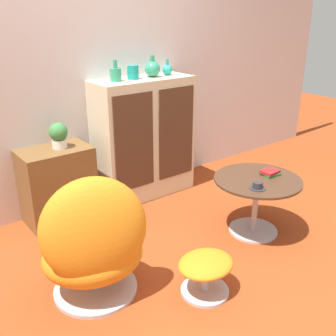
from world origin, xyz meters
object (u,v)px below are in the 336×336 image
egg_chair (94,244)px  potted_plant (59,135)px  sideboard (144,138)px  tv_console (58,185)px  vase_leftmost (116,74)px  vase_rightmost (167,69)px  vase_inner_left (133,72)px  teacup (258,186)px  book_stack (270,173)px  coffee_table (256,195)px  ottoman (206,269)px  vase_inner_right (152,69)px

egg_chair → potted_plant: (0.28, 1.06, 0.37)m
sideboard → tv_console: size_ratio=1.75×
vase_leftmost → vase_rightmost: size_ratio=1.19×
vase_inner_left → teacup: vase_inner_left is taller
vase_inner_left → book_stack: vase_inner_left is taller
coffee_table → egg_chair: bearing=176.4°
teacup → book_stack: (0.27, 0.11, -0.00)m
book_stack → sideboard: bearing=109.4°
sideboard → coffee_table: (0.27, -1.13, -0.23)m
tv_console → teacup: tv_console is taller
sideboard → vase_rightmost: vase_rightmost is taller
vase_rightmost → teacup: bearing=-96.7°
vase_leftmost → book_stack: vase_leftmost is taller
coffee_table → vase_leftmost: (-0.54, 1.14, 0.84)m
book_stack → ottoman: bearing=-162.7°
sideboard → coffee_table: sideboard is taller
tv_console → coffee_table: 1.61m
vase_leftmost → book_stack: 1.50m
tv_console → vase_inner_left: bearing=-0.7°
tv_console → teacup: bearing=-51.8°
vase_inner_left → teacup: (0.22, -1.25, -0.68)m
coffee_table → vase_rightmost: vase_rightmost is taller
sideboard → ottoman: sideboard is taller
egg_chair → vase_leftmost: 1.55m
teacup → vase_rightmost: bearing=83.3°
sideboard → vase_inner_right: vase_inner_right is taller
potted_plant → vase_rightmost: bearing=-0.5°
sideboard → potted_plant: size_ratio=5.37×
vase_inner_right → book_stack: size_ratio=1.31×
tv_console → ottoman: tv_console is taller
egg_chair → book_stack: egg_chair is taller
ottoman → teacup: 0.76m
potted_plant → egg_chair: bearing=-104.7°
vase_leftmost → sideboard: bearing=-0.8°
egg_chair → book_stack: bearing=-3.7°
sideboard → potted_plant: 0.83m
ottoman → sideboard: bearing=69.5°
ottoman → vase_inner_right: vase_inner_right is taller
teacup → egg_chair: bearing=170.6°
vase_inner_left → vase_inner_right: size_ratio=0.63×
vase_rightmost → potted_plant: (-1.09, 0.01, -0.42)m
vase_leftmost → teacup: 1.48m
teacup → vase_leftmost: bearing=107.5°
vase_rightmost → teacup: 1.43m
tv_console → vase_inner_left: 1.15m
sideboard → ottoman: bearing=-110.5°
sideboard → ottoman: size_ratio=3.04×
coffee_table → vase_leftmost: bearing=115.4°
ottoman → vase_rightmost: bearing=60.5°
tv_console → vase_leftmost: size_ratio=3.65×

